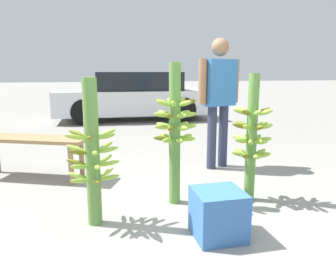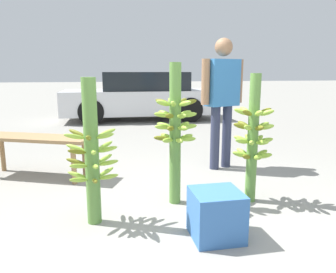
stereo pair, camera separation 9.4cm
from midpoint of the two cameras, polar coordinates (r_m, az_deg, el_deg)
name	(u,v)px [view 2 (the right image)]	position (r m, az deg, el deg)	size (l,w,h in m)	color
ground_plane	(181,228)	(2.88, 3.24, -15.58)	(80.00, 80.00, 0.00)	gray
banana_stalk_left	(92,153)	(2.82, -12.22, -2.90)	(0.46, 0.47, 1.25)	#5B8C3D
banana_stalk_center	(175,130)	(3.17, 2.10, 1.17)	(0.42, 0.42, 1.38)	#5B8C3D
banana_stalk_right	(253,137)	(3.34, 15.34, -0.05)	(0.40, 0.40, 1.28)	#5B8C3D
vendor_person	(222,93)	(4.41, 10.04, 7.54)	(0.66, 0.33, 1.72)	#2D334C
market_bench	(35,143)	(4.33, -21.64, -1.00)	(1.47, 0.92, 0.52)	#99754C
parked_car	(141,96)	(9.05, -4.48, 6.98)	(4.10, 1.76, 1.28)	silver
produce_crate	(216,215)	(2.68, 9.38, -13.26)	(0.38, 0.38, 0.38)	#386BB2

